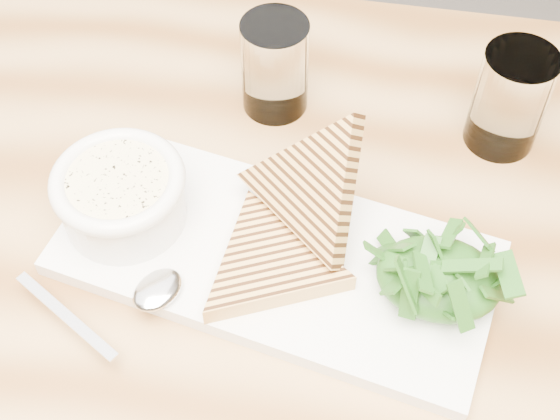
% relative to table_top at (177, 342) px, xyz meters
% --- Properties ---
extents(table_top, '(1.37, 0.94, 0.04)m').
position_rel_table_top_xyz_m(table_top, '(0.00, 0.00, 0.00)').
color(table_top, '#B0834D').
rests_on(table_top, ground).
extents(platter, '(0.39, 0.22, 0.02)m').
position_rel_table_top_xyz_m(platter, '(0.07, 0.08, 0.03)').
color(platter, white).
rests_on(platter, table_top).
extents(soup_bowl, '(0.11, 0.11, 0.04)m').
position_rel_table_top_xyz_m(soup_bowl, '(-0.07, 0.09, 0.06)').
color(soup_bowl, white).
rests_on(soup_bowl, platter).
extents(soup, '(0.09, 0.09, 0.01)m').
position_rel_table_top_xyz_m(soup, '(-0.07, 0.09, 0.08)').
color(soup, beige).
rests_on(soup, soup_bowl).
extents(bowl_rim, '(0.11, 0.11, 0.01)m').
position_rel_table_top_xyz_m(bowl_rim, '(-0.07, 0.09, 0.08)').
color(bowl_rim, white).
rests_on(bowl_rim, soup_bowl).
extents(sandwich_flat, '(0.19, 0.19, 0.02)m').
position_rel_table_top_xyz_m(sandwich_flat, '(0.06, 0.06, 0.05)').
color(sandwich_flat, tan).
rests_on(sandwich_flat, platter).
extents(sandwich_lean, '(0.21, 0.21, 0.16)m').
position_rel_table_top_xyz_m(sandwich_lean, '(0.09, 0.12, 0.08)').
color(sandwich_lean, tan).
rests_on(sandwich_lean, sandwich_flat).
extents(salad_base, '(0.10, 0.08, 0.04)m').
position_rel_table_top_xyz_m(salad_base, '(0.20, 0.07, 0.06)').
color(salad_base, '#1B3E15').
rests_on(salad_base, platter).
extents(arugula_pile, '(0.11, 0.10, 0.05)m').
position_rel_table_top_xyz_m(arugula_pile, '(0.20, 0.07, 0.06)').
color(arugula_pile, '#296A19').
rests_on(arugula_pile, platter).
extents(spoon_bowl, '(0.05, 0.06, 0.01)m').
position_rel_table_top_xyz_m(spoon_bowl, '(-0.02, 0.02, 0.04)').
color(spoon_bowl, silver).
rests_on(spoon_bowl, platter).
extents(spoon_handle, '(0.10, 0.06, 0.00)m').
position_rel_table_top_xyz_m(spoon_handle, '(-0.08, -0.02, 0.04)').
color(spoon_handle, silver).
rests_on(spoon_handle, platter).
extents(glass_near, '(0.06, 0.06, 0.10)m').
position_rel_table_top_xyz_m(glass_near, '(0.02, 0.27, 0.07)').
color(glass_near, white).
rests_on(glass_near, table_top).
extents(glass_far, '(0.07, 0.07, 0.10)m').
position_rel_table_top_xyz_m(glass_far, '(0.25, 0.27, 0.07)').
color(glass_far, white).
rests_on(glass_far, table_top).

